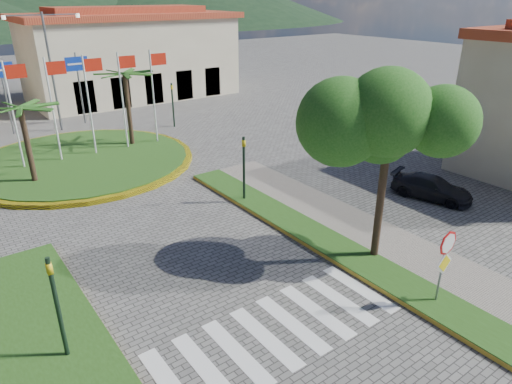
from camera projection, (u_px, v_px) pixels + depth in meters
sidewalk_right at (455, 290)px, 15.12m from camera, size 4.00×28.00×0.15m
verge_right at (433, 303)px, 14.45m from camera, size 1.60×28.00×0.18m
crosswalk at (276, 332)px, 13.34m from camera, size 8.00×3.00×0.01m
roundabout_island at (82, 160)px, 26.54m from camera, size 12.70×12.70×6.00m
stop_sign at (445, 256)px, 13.80m from camera, size 0.80×0.11×2.65m
deciduous_tree at (390, 123)px, 15.01m from camera, size 3.60×3.60×6.80m
traffic_light_left at (56, 300)px, 11.58m from camera, size 0.15×0.18×3.20m
traffic_light_right at (244, 163)px, 20.92m from camera, size 0.15×0.18×3.20m
traffic_light_far at (173, 101)px, 33.14m from camera, size 0.18×0.15×3.20m
direction_sign_west at (3, 83)px, 30.71m from camera, size 1.60×0.14×5.20m
direction_sign_east at (78, 76)px, 33.44m from camera, size 1.60×0.14×5.20m
street_lamp_centre at (51, 66)px, 31.25m from camera, size 4.80×0.16×8.00m
building_right at (131, 54)px, 42.28m from camera, size 19.08×9.54×8.05m
car_dark_b at (106, 100)px, 39.97m from camera, size 3.42×2.05×1.06m
car_side_right at (432, 187)px, 21.88m from camera, size 2.51×4.04×1.09m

